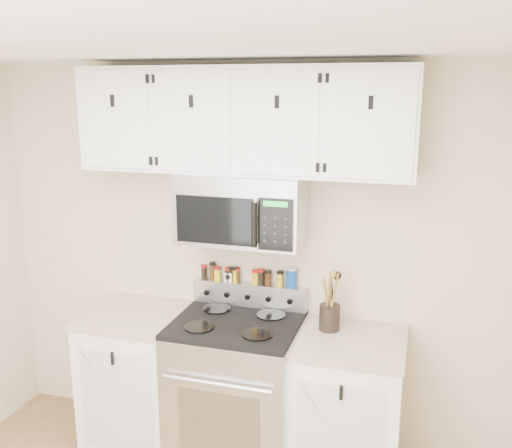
{
  "coord_description": "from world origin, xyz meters",
  "views": [
    {
      "loc": [
        1.04,
        -1.63,
        2.34
      ],
      "look_at": [
        0.12,
        1.45,
        1.56
      ],
      "focal_mm": 40.0,
      "sensor_mm": 36.0,
      "label": 1
    }
  ],
  "objects_px": {
    "salt_canister": "(291,278)",
    "utensil_crock": "(330,315)",
    "range": "(237,390)",
    "microwave": "(242,208)"
  },
  "relations": [
    {
      "from": "utensil_crock",
      "to": "salt_canister",
      "type": "height_order",
      "value": "utensil_crock"
    },
    {
      "from": "range",
      "to": "utensil_crock",
      "type": "xyz_separation_m",
      "value": [
        0.55,
        0.11,
        0.52
      ]
    },
    {
      "from": "salt_canister",
      "to": "range",
      "type": "bearing_deg",
      "value": -134.39
    },
    {
      "from": "utensil_crock",
      "to": "salt_canister",
      "type": "relative_size",
      "value": 2.83
    },
    {
      "from": "range",
      "to": "salt_canister",
      "type": "distance_m",
      "value": 0.78
    },
    {
      "from": "microwave",
      "to": "utensil_crock",
      "type": "distance_m",
      "value": 0.83
    },
    {
      "from": "salt_canister",
      "to": "utensil_crock",
      "type": "bearing_deg",
      "value": -31.76
    },
    {
      "from": "range",
      "to": "salt_canister",
      "type": "bearing_deg",
      "value": 45.61
    },
    {
      "from": "utensil_crock",
      "to": "salt_canister",
      "type": "distance_m",
      "value": 0.36
    },
    {
      "from": "range",
      "to": "microwave",
      "type": "relative_size",
      "value": 1.45
    }
  ]
}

